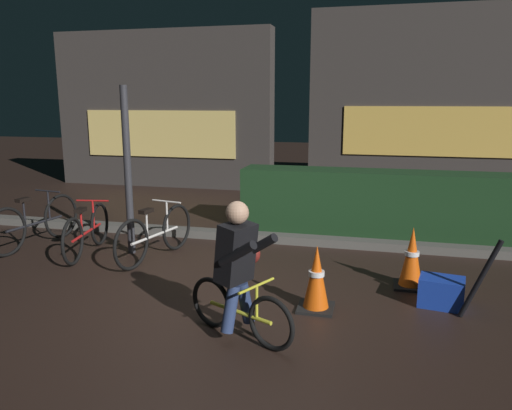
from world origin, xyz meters
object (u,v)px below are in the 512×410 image
(street_post, at_px, (128,172))
(blue_crate, at_px, (441,292))
(cyclist, at_px, (239,270))
(parked_bike_leftmost, at_px, (35,223))
(traffic_cone_near, at_px, (316,279))
(parked_bike_left_mid, at_px, (87,231))
(traffic_cone_far, at_px, (412,258))
(parked_bike_center_left, at_px, (155,234))
(closed_umbrella, at_px, (480,279))

(street_post, distance_m, blue_crate, 4.20)
(street_post, distance_m, cyclist, 3.01)
(parked_bike_leftmost, relative_size, cyclist, 1.35)
(parked_bike_leftmost, relative_size, traffic_cone_near, 2.50)
(parked_bike_leftmost, height_order, parked_bike_left_mid, parked_bike_leftmost)
(parked_bike_left_mid, bearing_deg, traffic_cone_far, -103.11)
(parked_bike_center_left, bearing_deg, closed_umbrella, -92.18)
(parked_bike_left_mid, distance_m, traffic_cone_far, 4.26)
(traffic_cone_near, distance_m, cyclist, 1.00)
(blue_crate, bearing_deg, cyclist, -147.92)
(blue_crate, xyz_separation_m, cyclist, (-1.83, -1.15, 0.48))
(cyclist, distance_m, closed_umbrella, 2.33)
(closed_umbrella, bearing_deg, traffic_cone_near, -169.23)
(street_post, bearing_deg, cyclist, -43.73)
(traffic_cone_near, distance_m, traffic_cone_far, 1.30)
(traffic_cone_near, bearing_deg, parked_bike_left_mid, 161.57)
(parked_bike_left_mid, xyz_separation_m, cyclist, (2.70, -1.85, 0.30))
(street_post, xyz_separation_m, traffic_cone_far, (3.70, -0.43, -0.80))
(parked_bike_leftmost, height_order, closed_umbrella, closed_umbrella)
(parked_bike_left_mid, height_order, cyclist, cyclist)
(traffic_cone_far, bearing_deg, street_post, 173.37)
(parked_bike_leftmost, bearing_deg, traffic_cone_far, -86.01)
(parked_bike_center_left, height_order, blue_crate, parked_bike_center_left)
(parked_bike_leftmost, distance_m, traffic_cone_far, 5.20)
(blue_crate, bearing_deg, closed_umbrella, -39.14)
(parked_bike_leftmost, relative_size, closed_umbrella, 1.98)
(traffic_cone_far, relative_size, blue_crate, 1.60)
(traffic_cone_far, xyz_separation_m, cyclist, (-1.56, -1.62, 0.29))
(street_post, xyz_separation_m, blue_crate, (3.98, -0.90, -0.99))
(parked_bike_center_left, bearing_deg, traffic_cone_near, -104.14)
(parked_bike_leftmost, relative_size, blue_crate, 3.83)
(parked_bike_center_left, bearing_deg, blue_crate, -89.53)
(traffic_cone_near, height_order, traffic_cone_far, traffic_cone_far)
(street_post, xyz_separation_m, parked_bike_center_left, (0.45, -0.17, -0.80))
(street_post, height_order, closed_umbrella, street_post)
(closed_umbrella, bearing_deg, blue_crate, 146.10)
(parked_bike_left_mid, distance_m, traffic_cone_near, 3.47)
(street_post, height_order, blue_crate, street_post)
(parked_bike_leftmost, distance_m, cyclist, 4.15)
(parked_bike_center_left, relative_size, closed_umbrella, 1.88)
(parked_bike_center_left, bearing_deg, traffic_cone_far, -82.41)
(cyclist, bearing_deg, closed_umbrella, 48.35)
(traffic_cone_near, relative_size, traffic_cone_far, 0.96)
(cyclist, bearing_deg, traffic_cone_far, 71.73)
(traffic_cone_near, xyz_separation_m, closed_umbrella, (1.55, 0.15, 0.08))
(parked_bike_leftmost, distance_m, closed_umbrella, 5.87)
(traffic_cone_far, distance_m, closed_umbrella, 0.93)
(parked_bike_center_left, distance_m, closed_umbrella, 3.96)
(parked_bike_leftmost, bearing_deg, street_post, -79.77)
(parked_bike_left_mid, relative_size, parked_bike_center_left, 0.96)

